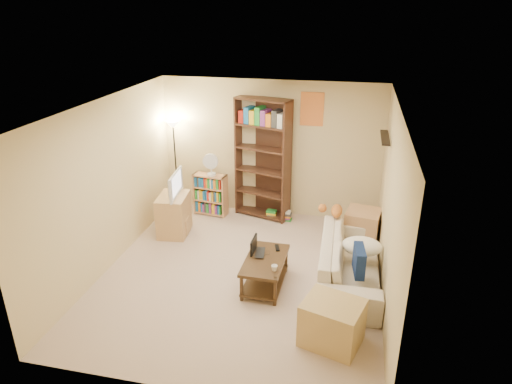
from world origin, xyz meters
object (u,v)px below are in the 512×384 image
Objects in this scene: tall_bookshelf at (263,156)px; tabby_cat at (334,210)px; laptop at (263,253)px; television at (172,184)px; short_bookshelf at (210,195)px; desk_fan at (211,164)px; sofa at (350,261)px; mug at (274,268)px; coffee_table at (265,268)px; side_table at (362,228)px; tv_stand at (174,215)px; floor_lamp at (174,139)px; end_cabinet at (332,323)px.

tabby_cat is at bearing -20.31° from tall_bookshelf.
television reaches higher than laptop.
laptop is at bearing -129.84° from tabby_cat.
desk_fan is (0.04, -0.04, 0.63)m from short_bookshelf.
desk_fan reaches higher than sofa.
mug is at bearing 123.50° from sofa.
desk_fan reaches higher than television.
coffee_table is at bearing 123.70° from mug.
tall_bookshelf is at bearing 157.99° from side_table.
tall_bookshelf is at bearing 11.12° from desk_fan.
laptop is at bearing 120.26° from mug.
laptop is at bearing -134.91° from side_table.
mug is 0.15× the size of television.
short_bookshelf is 1.31× the size of side_table.
tall_bookshelf is at bearing 105.14° from mug.
television is (-2.02, 1.49, 0.44)m from mug.
tabby_cat reaches higher than tv_stand.
desk_fan is at bearing 124.50° from mug.
floor_lamp is (-0.76, 0.18, 0.36)m from desk_fan.
tall_bookshelf reaches higher than end_cabinet.
coffee_table is at bearing -45.85° from floor_lamp.
television is at bearing 147.45° from coffee_table.
sofa is at bearing 20.55° from coffee_table.
tabby_cat reaches higher than end_cabinet.
television is 0.93× the size of short_bookshelf.
end_cabinet is (2.84, -2.21, -0.63)m from television.
coffee_table is 1.23× the size of short_bookshelf.
floor_lamp is (-0.71, 0.14, 0.99)m from short_bookshelf.
side_table reaches higher than end_cabinet.
tabby_cat is 2.71m from television.
sofa is 3.11m from tv_stand.
laptop is 0.15× the size of tall_bookshelf.
short_bookshelf is 1.22m from floor_lamp.
coffee_table is (-1.15, -0.41, -0.03)m from sofa.
coffee_table is at bearing -55.40° from desk_fan.
sofa is 1.40m from end_cabinet.
floor_lamp reaches higher than coffee_table.
floor_lamp is at bearing 175.78° from short_bookshelf.
laptop is (-1.20, -0.28, 0.13)m from sofa.
floor_lamp is at bearing 135.16° from coffee_table.
tall_bookshelf is 3.65× the size of side_table.
short_bookshelf is at bearing 29.11° from laptop.
tall_bookshelf is (-0.50, 2.24, 0.89)m from coffee_table.
coffee_table is 2.00m from side_table.
coffee_table is (-0.86, -1.22, -0.43)m from tabby_cat.
mug is 3.56m from floor_lamp.
tv_stand is (-1.85, 1.22, 0.07)m from coffee_table.
side_table is (1.32, 1.51, 0.02)m from coffee_table.
laptop is 0.42× the size of short_bookshelf.
floor_lamp reaches higher than tv_stand.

